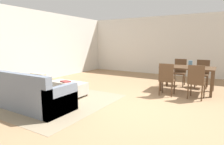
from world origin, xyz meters
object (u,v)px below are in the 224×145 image
at_px(dining_chair_near_right, 196,80).
at_px(book_on_ottoman, 65,81).
at_px(couch, 28,95).
at_px(dining_chair_far_left, 180,70).
at_px(dining_chair_far_right, 202,72).
at_px(dining_chair_near_left, 167,78).
at_px(ottoman_table, 68,87).
at_px(dining_table, 187,70).
at_px(vase_centerpiece, 190,64).

distance_m(dining_chair_near_right, book_on_ottoman, 3.55).
bearing_deg(couch, dining_chair_far_left, 59.09).
xyz_separation_m(dining_chair_near_right, dining_chair_far_right, (-0.01, 1.61, 0.00)).
xyz_separation_m(dining_chair_far_left, dining_chair_far_right, (0.72, 0.02, 0.00)).
bearing_deg(dining_chair_far_right, dining_chair_near_left, -114.67).
height_order(dining_chair_far_right, book_on_ottoman, dining_chair_far_right).
bearing_deg(couch, ottoman_table, 86.17).
height_order(dining_chair_near_right, dining_chair_far_right, same).
xyz_separation_m(couch, dining_chair_near_left, (2.51, 2.62, 0.23)).
relative_size(ottoman_table, dining_table, 0.73).
xyz_separation_m(dining_table, book_on_ottoman, (-2.88, -2.28, -0.26)).
bearing_deg(dining_chair_far_left, vase_centerpiece, -59.20).
bearing_deg(dining_chair_near_right, dining_table, 113.89).
height_order(dining_chair_far_left, dining_chair_far_right, same).
xyz_separation_m(ottoman_table, dining_table, (2.83, 2.22, 0.44)).
relative_size(dining_chair_near_left, vase_centerpiece, 4.82).
xyz_separation_m(couch, dining_chair_near_right, (3.27, 2.65, 0.23)).
distance_m(ottoman_table, dining_table, 3.62).
relative_size(couch, book_on_ottoman, 8.48).
bearing_deg(ottoman_table, book_on_ottoman, -129.83).
bearing_deg(dining_chair_far_right, couch, -127.42).
height_order(couch, dining_chair_near_left, dining_chair_near_left).
relative_size(couch, ottoman_table, 1.98).
distance_m(couch, dining_chair_near_left, 3.63).
distance_m(dining_chair_near_left, vase_centerpiece, 1.05).
relative_size(dining_chair_far_left, dining_chair_far_right, 1.00).
relative_size(ottoman_table, dining_chair_near_left, 1.21).
bearing_deg(dining_table, ottoman_table, -141.82).
height_order(dining_chair_near_right, vase_centerpiece, vase_centerpiece).
xyz_separation_m(ottoman_table, dining_chair_near_left, (2.42, 1.38, 0.30)).
height_order(couch, dining_chair_near_right, dining_chair_near_right).
bearing_deg(dining_chair_far_left, dining_table, -64.25).
bearing_deg(couch, book_on_ottoman, 88.33).
bearing_deg(dining_chair_near_left, dining_chair_near_right, 2.41).
xyz_separation_m(dining_table, vase_centerpiece, (0.07, 0.03, 0.19)).
height_order(dining_table, dining_chair_near_right, dining_chair_near_right).
distance_m(ottoman_table, dining_chair_near_left, 2.80).
distance_m(dining_chair_near_left, dining_chair_far_left, 1.62).
xyz_separation_m(dining_table, dining_chair_near_left, (-0.40, -0.84, -0.14)).
bearing_deg(book_on_ottoman, ottoman_table, 50.17).
xyz_separation_m(ottoman_table, book_on_ottoman, (-0.05, -0.06, 0.18)).
bearing_deg(dining_chair_near_right, dining_chair_far_left, 114.80).
relative_size(dining_chair_far_right, book_on_ottoman, 3.54).
relative_size(dining_chair_far_right, vase_centerpiece, 4.82).
xyz_separation_m(dining_chair_far_right, vase_centerpiece, (-0.28, -0.76, 0.34)).
bearing_deg(dining_chair_near_right, vase_centerpiece, 109.02).
relative_size(couch, vase_centerpiece, 11.54).
bearing_deg(book_on_ottoman, couch, -91.67).
xyz_separation_m(dining_chair_far_left, vase_centerpiece, (0.44, -0.74, 0.34)).
distance_m(dining_chair_near_right, dining_chair_far_left, 1.75).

